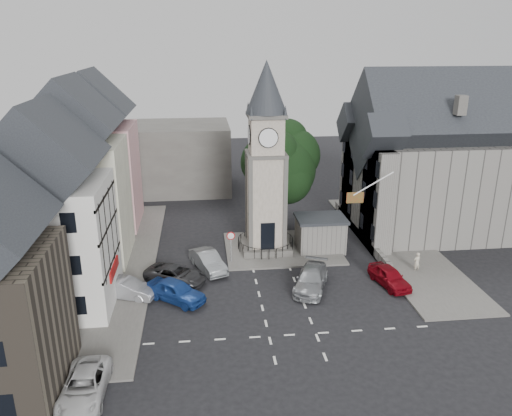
{
  "coord_description": "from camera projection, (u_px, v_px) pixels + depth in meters",
  "views": [
    {
      "loc": [
        -5.31,
        -32.39,
        17.9
      ],
      "look_at": [
        -1.17,
        5.0,
        4.99
      ],
      "focal_mm": 35.0,
      "sensor_mm": 36.0,
      "label": 1
    }
  ],
  "objects": [
    {
      "name": "town_tree",
      "position": [
        280.0,
        160.0,
        46.98
      ],
      "size": [
        7.2,
        7.2,
        10.8
      ],
      "color": "black",
      "rests_on": "ground"
    },
    {
      "name": "flagpole",
      "position": [
        373.0,
        184.0,
        39.14
      ],
      "size": [
        3.68,
        0.1,
        2.74
      ],
      "color": "white",
      "rests_on": "ground"
    },
    {
      "name": "car_island_silver",
      "position": [
        208.0,
        261.0,
        40.26
      ],
      "size": [
        3.24,
        4.88,
        1.52
      ],
      "primitive_type": "imported",
      "rotation": [
        0.0,
        0.0,
        0.39
      ],
      "color": "gray",
      "rests_on": "ground"
    },
    {
      "name": "car_west_grey",
      "position": [
        176.0,
        275.0,
        38.17
      ],
      "size": [
        5.33,
        4.24,
        1.35
      ],
      "primitive_type": "imported",
      "rotation": [
        0.0,
        0.0,
        1.09
      ],
      "color": "#2A2A2C",
      "rests_on": "ground"
    },
    {
      "name": "central_island",
      "position": [
        282.0,
        248.0,
        44.47
      ],
      "size": [
        10.0,
        8.0,
        0.16
      ],
      "primitive_type": "cube",
      "color": "#595651",
      "rests_on": "ground"
    },
    {
      "name": "car_island_east",
      "position": [
        311.0,
        279.0,
        37.3
      ],
      "size": [
        3.87,
        5.59,
        1.5
      ],
      "primitive_type": "imported",
      "rotation": [
        0.0,
        0.0,
        -0.38
      ],
      "color": "gray",
      "rests_on": "ground"
    },
    {
      "name": "pedestrian",
      "position": [
        417.0,
        262.0,
        39.91
      ],
      "size": [
        0.7,
        0.57,
        1.66
      ],
      "primitive_type": "imported",
      "rotation": [
        0.0,
        0.0,
        3.47
      ],
      "color": "beige",
      "rests_on": "ground"
    },
    {
      "name": "terrace_cream",
      "position": [
        77.0,
        184.0,
        40.58
      ],
      "size": [
        8.1,
        7.6,
        12.8
      ],
      "color": "beige",
      "rests_on": "ground"
    },
    {
      "name": "backdrop_west",
      "position": [
        147.0,
        158.0,
        60.59
      ],
      "size": [
        20.0,
        10.0,
        8.0
      ],
      "primitive_type": "cube",
      "color": "#4C4944",
      "rests_on": "ground"
    },
    {
      "name": "ground",
      "position": [
        279.0,
        293.0,
        36.81
      ],
      "size": [
        120.0,
        120.0,
        0.0
      ],
      "primitive_type": "plane",
      "color": "black",
      "rests_on": "ground"
    },
    {
      "name": "van_sw_white",
      "position": [
        84.0,
        386.0,
        25.96
      ],
      "size": [
        2.3,
        4.86,
        1.34
      ],
      "primitive_type": "imported",
      "rotation": [
        0.0,
        0.0,
        -0.02
      ],
      "color": "silver",
      "rests_on": "ground"
    },
    {
      "name": "pavement_west",
      "position": [
        118.0,
        265.0,
        41.13
      ],
      "size": [
        6.0,
        30.0,
        0.14
      ],
      "primitive_type": "cube",
      "color": "#595651",
      "rests_on": "ground"
    },
    {
      "name": "east_building",
      "position": [
        426.0,
        168.0,
        46.75
      ],
      "size": [
        14.4,
        11.4,
        12.6
      ],
      "color": "slate",
      "rests_on": "ground"
    },
    {
      "name": "terrace_pink",
      "position": [
        96.0,
        161.0,
        48.11
      ],
      "size": [
        8.1,
        7.6,
        12.8
      ],
      "color": "#E09E9A",
      "rests_on": "ground"
    },
    {
      "name": "pavement_east",
      "position": [
        395.0,
        243.0,
        45.56
      ],
      "size": [
        6.0,
        26.0,
        0.14
      ],
      "primitive_type": "cube",
      "color": "#595651",
      "rests_on": "ground"
    },
    {
      "name": "warning_sign_post",
      "position": [
        231.0,
        241.0,
        40.93
      ],
      "size": [
        0.7,
        0.19,
        2.85
      ],
      "color": "black",
      "rests_on": "ground"
    },
    {
      "name": "car_west_blue",
      "position": [
        176.0,
        291.0,
        35.52
      ],
      "size": [
        4.71,
        4.28,
        1.55
      ],
      "primitive_type": "imported",
      "rotation": [
        0.0,
        0.0,
        0.9
      ],
      "color": "navy",
      "rests_on": "ground"
    },
    {
      "name": "stone_shelter",
      "position": [
        320.0,
        233.0,
        43.86
      ],
      "size": [
        4.3,
        3.3,
        3.08
      ],
      "color": "slate",
      "rests_on": "ground"
    },
    {
      "name": "car_west_silver",
      "position": [
        126.0,
        288.0,
        35.98
      ],
      "size": [
        4.59,
        2.83,
        1.43
      ],
      "primitive_type": "imported",
      "rotation": [
        0.0,
        0.0,
        1.24
      ],
      "color": "gray",
      "rests_on": "ground"
    },
    {
      "name": "terrace_tudor",
      "position": [
        51.0,
        223.0,
        33.19
      ],
      "size": [
        8.1,
        7.6,
        12.0
      ],
      "color": "silver",
      "rests_on": "ground"
    },
    {
      "name": "car_east_red",
      "position": [
        389.0,
        277.0,
        37.77
      ],
      "size": [
        2.54,
        4.47,
        1.43
      ],
      "primitive_type": "imported",
      "rotation": [
        0.0,
        0.0,
        0.21
      ],
      "color": "maroon",
      "rests_on": "ground"
    },
    {
      "name": "clock_tower",
      "position": [
        266.0,
        161.0,
        41.69
      ],
      "size": [
        4.86,
        4.86,
        16.25
      ],
      "color": "#4C4944",
      "rests_on": "ground"
    },
    {
      "name": "road_markings",
      "position": [
        292.0,
        335.0,
        31.64
      ],
      "size": [
        20.0,
        8.0,
        0.01
      ],
      "primitive_type": "cube",
      "color": "silver",
      "rests_on": "ground"
    },
    {
      "name": "east_boundary_wall",
      "position": [
        359.0,
        232.0,
        47.03
      ],
      "size": [
        0.4,
        16.0,
        0.9
      ],
      "primitive_type": "cube",
      "color": "slate",
      "rests_on": "ground"
    }
  ]
}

